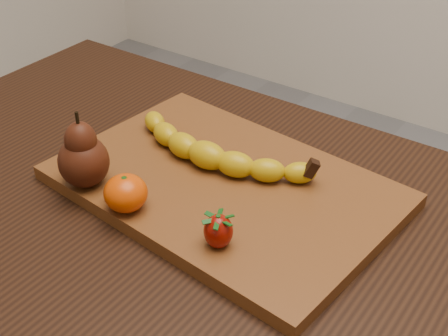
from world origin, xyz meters
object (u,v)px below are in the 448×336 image
Objects in this scene: pear at (82,149)px; mandarin at (126,193)px; table at (168,259)px; cutting_board at (224,186)px.

pear reaches higher than mandarin.
mandarin is at bearing -107.33° from table.
table is 9.38× the size of pear.
pear is (-0.10, -0.04, 0.17)m from table.
table is 0.20m from pear.
mandarin is (0.08, -0.01, -0.03)m from pear.
cutting_board is at bearing 61.68° from mandarin.
cutting_board is (0.05, 0.07, 0.11)m from table.
table is at bearing 22.89° from pear.
table is 0.15m from mandarin.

